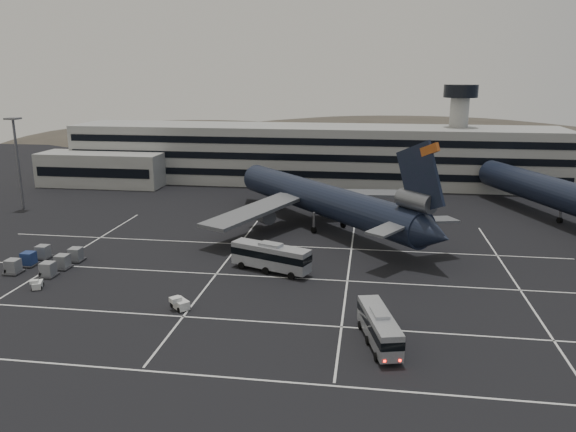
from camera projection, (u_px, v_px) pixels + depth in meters
The scene contains 12 objects.
ground at pixel (253, 287), 72.58m from camera, with size 260.00×260.00×0.00m, color black.
lane_markings at pixel (261, 285), 73.13m from camera, with size 90.00×55.62×0.01m.
terminal at pixel (300, 155), 139.37m from camera, with size 125.00×26.00×24.00m.
hills at pixel (379, 167), 235.80m from camera, with size 352.00×180.00×44.00m.
lightpole_left at pixel (17, 151), 110.97m from camera, with size 2.40×2.40×18.28m.
trijet_main at pixel (324, 200), 98.37m from camera, with size 42.41×46.87×18.08m.
trijet_far at pixel (566, 195), 100.76m from camera, with size 28.03×55.72×18.08m.
bus_near at pixel (379, 326), 57.08m from camera, with size 4.74×10.41×3.58m.
bus_far at pixel (271, 256), 77.78m from camera, with size 11.81×6.83×4.11m.
tug_a at pixel (38, 284), 72.01m from camera, with size 1.81×2.23×1.25m.
tug_b at pixel (181, 303), 65.77m from camera, with size 2.78×2.76×1.57m.
uld_cluster at pixel (45, 261), 79.73m from camera, with size 8.16×9.47×2.02m.
Camera 1 is at (14.52, -66.53, 27.14)m, focal length 35.00 mm.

